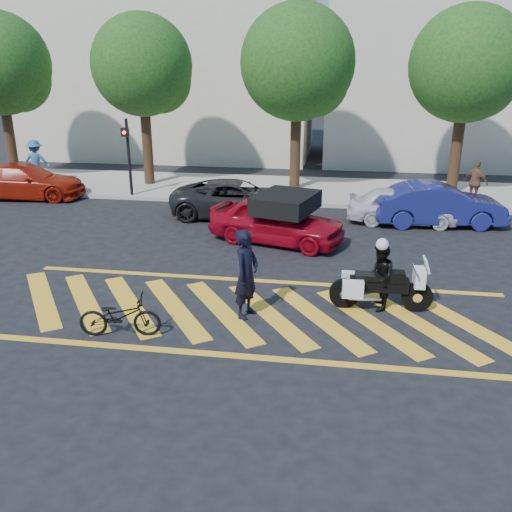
# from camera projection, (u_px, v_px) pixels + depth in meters

# --- Properties ---
(ground) EXTENTS (90.00, 90.00, 0.00)m
(ground) POSITION_uv_depth(u_px,v_px,m) (248.00, 313.00, 12.27)
(ground) COLOR black
(ground) RESTS_ON ground
(sidewalk) EXTENTS (60.00, 5.00, 0.15)m
(sidewalk) POSITION_uv_depth(u_px,v_px,m) (294.00, 190.00, 23.38)
(sidewalk) COLOR #9E998E
(sidewalk) RESTS_ON ground
(crosswalk) EXTENTS (12.33, 4.00, 0.01)m
(crosswalk) POSITION_uv_depth(u_px,v_px,m) (246.00, 313.00, 12.28)
(crosswalk) COLOR yellow
(crosswalk) RESTS_ON ground
(building_left) EXTENTS (16.00, 8.00, 10.00)m
(building_left) POSITION_uv_depth(u_px,v_px,m) (172.00, 66.00, 31.19)
(building_left) COLOR beige
(building_left) RESTS_ON ground
(building_right) EXTENTS (16.00, 8.00, 11.00)m
(building_right) POSITION_uv_depth(u_px,v_px,m) (482.00, 57.00, 28.57)
(building_right) COLOR beige
(building_right) RESTS_ON ground
(tree_far_left) EXTENTS (4.40, 4.40, 7.41)m
(tree_far_left) POSITION_uv_depth(u_px,v_px,m) (3.00, 67.00, 23.58)
(tree_far_left) COLOR black
(tree_far_left) RESTS_ON ground
(tree_left) EXTENTS (4.20, 4.20, 7.26)m
(tree_left) POSITION_uv_depth(u_px,v_px,m) (146.00, 69.00, 22.67)
(tree_left) COLOR black
(tree_left) RESTS_ON ground
(tree_center) EXTENTS (4.60, 4.60, 7.56)m
(tree_center) POSITION_uv_depth(u_px,v_px,m) (301.00, 67.00, 21.69)
(tree_center) COLOR black
(tree_center) RESTS_ON ground
(tree_right) EXTENTS (4.40, 4.40, 7.41)m
(tree_right) POSITION_uv_depth(u_px,v_px,m) (470.00, 69.00, 20.78)
(tree_right) COLOR black
(tree_right) RESTS_ON ground
(signal_pole) EXTENTS (0.28, 0.43, 3.20)m
(signal_pole) POSITION_uv_depth(u_px,v_px,m) (128.00, 152.00, 21.58)
(signal_pole) COLOR black
(signal_pole) RESTS_ON ground
(officer_bike) EXTENTS (0.69, 0.85, 2.01)m
(officer_bike) POSITION_uv_depth(u_px,v_px,m) (246.00, 274.00, 11.80)
(officer_bike) COLOR black
(officer_bike) RESTS_ON ground
(bicycle) EXTENTS (1.75, 0.85, 0.88)m
(bicycle) POSITION_uv_depth(u_px,v_px,m) (120.00, 316.00, 11.13)
(bicycle) COLOR black
(bicycle) RESTS_ON ground
(police_motorcycle) EXTENTS (2.33, 0.75, 1.03)m
(police_motorcycle) POSITION_uv_depth(u_px,v_px,m) (379.00, 286.00, 12.29)
(police_motorcycle) COLOR black
(police_motorcycle) RESTS_ON ground
(officer_moto) EXTENTS (0.63, 0.79, 1.57)m
(officer_moto) POSITION_uv_depth(u_px,v_px,m) (380.00, 277.00, 12.21)
(officer_moto) COLOR black
(officer_moto) RESTS_ON ground
(red_convertible) EXTENTS (4.51, 2.81, 1.43)m
(red_convertible) POSITION_uv_depth(u_px,v_px,m) (277.00, 220.00, 16.72)
(red_convertible) COLOR maroon
(red_convertible) RESTS_ON ground
(parked_left) EXTENTS (4.93, 2.42, 1.38)m
(parked_left) POSITION_uv_depth(u_px,v_px,m) (25.00, 181.00, 22.13)
(parked_left) COLOR #9C1809
(parked_left) RESTS_ON ground
(parked_mid_left) EXTENTS (4.86, 2.48, 1.31)m
(parked_mid_left) POSITION_uv_depth(u_px,v_px,m) (237.00, 199.00, 19.53)
(parked_mid_left) COLOR black
(parked_mid_left) RESTS_ON ground
(parked_mid_right) EXTENTS (3.80, 1.64, 1.28)m
(parked_mid_right) POSITION_uv_depth(u_px,v_px,m) (403.00, 206.00, 18.70)
(parked_mid_right) COLOR silver
(parked_mid_right) RESTS_ON ground
(parked_right) EXTENTS (4.51, 1.96, 1.44)m
(parked_right) POSITION_uv_depth(u_px,v_px,m) (439.00, 205.00, 18.50)
(parked_right) COLOR navy
(parked_right) RESTS_ON ground
(pedestrian_left) EXTENTS (1.39, 1.03, 1.92)m
(pedestrian_left) POSITION_uv_depth(u_px,v_px,m) (36.00, 162.00, 24.00)
(pedestrian_left) COLOR #34618F
(pedestrian_left) RESTS_ON sidewalk
(pedestrian_right) EXTENTS (1.01, 0.95, 1.67)m
(pedestrian_right) POSITION_uv_depth(u_px,v_px,m) (475.00, 183.00, 20.56)
(pedestrian_right) COLOR brown
(pedestrian_right) RESTS_ON sidewalk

